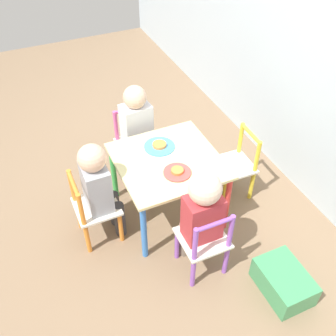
% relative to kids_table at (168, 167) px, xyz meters
% --- Properties ---
extents(ground_plane, '(6.00, 6.00, 0.00)m').
position_rel_kids_table_xyz_m(ground_plane, '(0.00, 0.00, -0.40)').
color(ground_plane, '#7F664C').
extents(kids_table, '(0.62, 0.62, 0.46)m').
position_rel_kids_table_xyz_m(kids_table, '(0.00, 0.00, 0.00)').
color(kids_table, beige).
rests_on(kids_table, ground_plane).
extents(chair_purple, '(0.26, 0.26, 0.50)m').
position_rel_kids_table_xyz_m(chair_purple, '(0.50, -0.00, -0.16)').
color(chair_purple, silver).
rests_on(chair_purple, ground_plane).
extents(chair_pink, '(0.28, 0.28, 0.50)m').
position_rel_kids_table_xyz_m(chair_pink, '(-0.50, -0.04, -0.16)').
color(chair_pink, silver).
rests_on(chair_pink, ground_plane).
extents(chair_orange, '(0.26, 0.26, 0.50)m').
position_rel_kids_table_xyz_m(chair_orange, '(0.00, -0.50, -0.16)').
color(chair_orange, silver).
rests_on(chair_orange, ground_plane).
extents(chair_yellow, '(0.27, 0.27, 0.50)m').
position_rel_kids_table_xyz_m(chair_yellow, '(0.02, 0.50, -0.16)').
color(chair_yellow, silver).
rests_on(chair_yellow, ground_plane).
extents(child_right, '(0.22, 0.20, 0.72)m').
position_rel_kids_table_xyz_m(child_right, '(0.44, -0.00, 0.04)').
color(child_right, '#7A6B5B').
rests_on(child_right, ground_plane).
extents(child_left, '(0.22, 0.21, 0.73)m').
position_rel_kids_table_xyz_m(child_left, '(-0.44, -0.03, 0.03)').
color(child_left, '#4C608E').
rests_on(child_left, ground_plane).
extents(child_front, '(0.20, 0.22, 0.71)m').
position_rel_kids_table_xyz_m(child_front, '(0.00, -0.44, 0.03)').
color(child_front, '#38383D').
rests_on(child_front, ground_plane).
extents(plate_right, '(0.16, 0.16, 0.03)m').
position_rel_kids_table_xyz_m(plate_right, '(0.13, 0.00, 0.07)').
color(plate_right, '#E54C47').
rests_on(plate_right, kids_table).
extents(plate_left, '(0.20, 0.20, 0.03)m').
position_rel_kids_table_xyz_m(plate_left, '(-0.13, 0.00, 0.07)').
color(plate_left, '#4C9EE0').
rests_on(plate_left, kids_table).
extents(storage_bin, '(0.33, 0.23, 0.16)m').
position_rel_kids_table_xyz_m(storage_bin, '(0.82, 0.34, -0.32)').
color(storage_bin, '#3D8E56').
rests_on(storage_bin, ground_plane).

